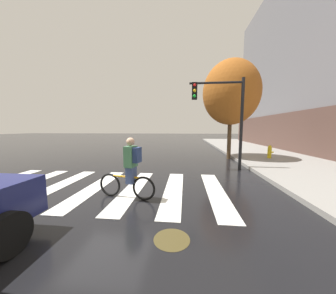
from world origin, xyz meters
TOP-DOWN VIEW (x-y plane):
  - ground_plane at (0.00, 0.00)m, footprint 120.00×120.00m
  - crosswalk_stripes at (-0.44, 0.00)m, footprint 8.31×3.78m
  - manhole_cover at (2.28, -2.42)m, footprint 0.64×0.64m
  - cyclist at (1.01, -0.78)m, footprint 1.69×0.42m
  - traffic_light_near at (4.23, 3.02)m, footprint 2.47×0.28m
  - fire_hydrant at (7.57, 5.59)m, footprint 0.33×0.22m
  - street_tree_near at (5.27, 6.00)m, footprint 3.43×3.43m

SIDE VIEW (x-z plane):
  - ground_plane at x=0.00m, z-range 0.00..0.00m
  - manhole_cover at x=2.28m, z-range 0.00..0.01m
  - crosswalk_stripes at x=-0.44m, z-range 0.00..0.01m
  - fire_hydrant at x=7.57m, z-range 0.14..0.92m
  - cyclist at x=1.01m, z-range 0.00..1.69m
  - traffic_light_near at x=4.23m, z-range 0.76..4.96m
  - street_tree_near at x=5.27m, z-range 1.07..7.17m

